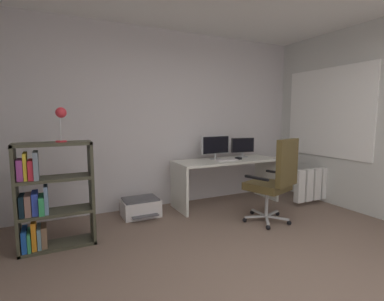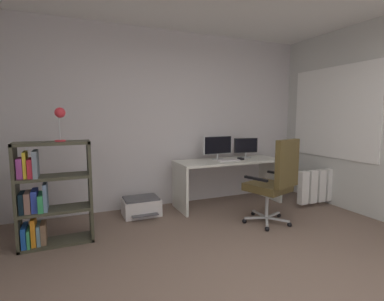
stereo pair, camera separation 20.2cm
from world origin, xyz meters
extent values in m
cube|color=silver|center=(0.00, 2.84, 1.36)|extent=(4.81, 0.10, 2.71)
cube|color=white|center=(2.40, 1.76, 1.46)|extent=(0.01, 1.47, 1.33)
cube|color=white|center=(2.39, 1.76, 1.46)|extent=(0.02, 1.55, 1.41)
cube|color=silver|center=(0.88, 2.37, 0.71)|extent=(1.69, 0.62, 0.04)
cube|color=silver|center=(0.06, 2.37, 0.34)|extent=(0.04, 0.59, 0.69)
cube|color=silver|center=(1.71, 2.37, 0.34)|extent=(0.04, 0.59, 0.69)
cylinder|color=#B2B5B7|center=(0.74, 2.49, 0.73)|extent=(0.18, 0.18, 0.01)
cylinder|color=#B2B5B7|center=(0.74, 2.49, 0.78)|extent=(0.03, 0.03, 0.09)
cube|color=#B7BABC|center=(0.74, 2.49, 0.96)|extent=(0.51, 0.06, 0.29)
cube|color=black|center=(0.75, 2.47, 0.96)|extent=(0.48, 0.03, 0.27)
cylinder|color=#B2B5B7|center=(1.28, 2.49, 0.73)|extent=(0.18, 0.18, 0.01)
cylinder|color=#B2B5B7|center=(1.28, 2.49, 0.78)|extent=(0.03, 0.03, 0.08)
cube|color=black|center=(1.28, 2.49, 0.93)|extent=(0.40, 0.10, 0.24)
cube|color=black|center=(1.27, 2.47, 0.93)|extent=(0.37, 0.07, 0.22)
cube|color=silver|center=(0.83, 2.28, 0.73)|extent=(0.35, 0.15, 0.02)
cube|color=black|center=(1.06, 2.31, 0.74)|extent=(0.08, 0.11, 0.03)
cube|color=#B7BABC|center=(1.09, 1.53, 0.07)|extent=(0.30, 0.12, 0.02)
sphere|color=black|center=(1.23, 1.57, 0.03)|extent=(0.06, 0.06, 0.06)
cube|color=#B7BABC|center=(0.95, 1.63, 0.07)|extent=(0.03, 0.30, 0.02)
sphere|color=black|center=(0.95, 1.78, 0.03)|extent=(0.06, 0.06, 0.06)
cube|color=#B7BABC|center=(0.80, 1.53, 0.07)|extent=(0.30, 0.12, 0.02)
sphere|color=black|center=(0.66, 1.57, 0.03)|extent=(0.06, 0.06, 0.06)
cube|color=#B7BABC|center=(0.86, 1.36, 0.07)|extent=(0.20, 0.26, 0.02)
sphere|color=black|center=(0.77, 1.24, 0.03)|extent=(0.06, 0.06, 0.06)
cube|color=#B7BABC|center=(1.04, 1.36, 0.07)|extent=(0.20, 0.26, 0.02)
sphere|color=black|center=(1.12, 1.24, 0.03)|extent=(0.06, 0.06, 0.06)
cylinder|color=#B7BABC|center=(0.95, 1.48, 0.25)|extent=(0.04, 0.04, 0.36)
cube|color=#504221|center=(0.95, 1.48, 0.48)|extent=(0.60, 0.61, 0.10)
cube|color=#504221|center=(1.03, 1.22, 0.83)|extent=(0.44, 0.20, 0.59)
cube|color=black|center=(0.70, 1.40, 0.63)|extent=(0.14, 0.33, 0.03)
cube|color=black|center=(1.19, 1.56, 0.63)|extent=(0.14, 0.33, 0.03)
cube|color=#3C3C2D|center=(-1.95, 1.90, 0.57)|extent=(0.03, 0.30, 1.14)
cube|color=#3C3C2D|center=(-1.22, 1.90, 0.57)|extent=(0.03, 0.30, 1.14)
cube|color=#3C3C2D|center=(-1.59, 1.90, 1.12)|extent=(0.76, 0.30, 0.03)
cube|color=#3C3C2D|center=(-1.59, 1.90, 0.02)|extent=(0.76, 0.30, 0.03)
cube|color=#3C3C2D|center=(-1.59, 1.90, 0.39)|extent=(0.70, 0.30, 0.03)
cube|color=#3C3C2D|center=(-1.59, 1.90, 0.75)|extent=(0.70, 0.30, 0.03)
cube|color=#1B4DAA|center=(-1.91, 1.90, 0.14)|extent=(0.05, 0.27, 0.22)
cube|color=#328D56|center=(-1.86, 1.89, 0.13)|extent=(0.03, 0.27, 0.19)
cube|color=orange|center=(-1.82, 1.89, 0.18)|extent=(0.04, 0.22, 0.30)
cube|color=slate|center=(-1.77, 1.91, 0.14)|extent=(0.03, 0.25, 0.22)
cube|color=brown|center=(-1.72, 1.91, 0.14)|extent=(0.05, 0.21, 0.22)
cube|color=black|center=(-1.91, 1.89, 0.51)|extent=(0.05, 0.23, 0.21)
cube|color=#7F5C52|center=(-1.85, 1.89, 0.51)|extent=(0.06, 0.23, 0.21)
cube|color=#2A3EA5|center=(-1.79, 1.90, 0.52)|extent=(0.06, 0.23, 0.23)
cube|color=#2F9656|center=(-1.73, 1.89, 0.49)|extent=(0.05, 0.26, 0.19)
cube|color=#6380A1|center=(-1.68, 1.90, 0.55)|extent=(0.04, 0.26, 0.29)
cube|color=#9B3D8F|center=(-1.90, 1.91, 0.88)|extent=(0.06, 0.21, 0.21)
cube|color=gold|center=(-1.85, 1.90, 0.91)|extent=(0.03, 0.22, 0.28)
cube|color=red|center=(-1.80, 1.89, 0.87)|extent=(0.05, 0.23, 0.20)
cube|color=slate|center=(-1.76, 1.89, 0.91)|extent=(0.04, 0.26, 0.28)
cylinder|color=red|center=(-1.51, 1.90, 1.15)|extent=(0.11, 0.11, 0.02)
cylinder|color=silver|center=(-1.51, 1.90, 1.29)|extent=(0.01, 0.01, 0.26)
sphere|color=red|center=(-1.50, 1.90, 1.45)|extent=(0.11, 0.11, 0.11)
cube|color=silver|center=(-0.51, 2.43, 0.12)|extent=(0.51, 0.38, 0.23)
cube|color=#4C4C51|center=(-0.51, 2.43, 0.25)|extent=(0.47, 0.35, 0.02)
cube|color=#4C4C51|center=(-0.51, 2.20, 0.07)|extent=(0.36, 0.10, 0.01)
cube|color=white|center=(1.85, 1.76, 0.32)|extent=(0.14, 0.10, 0.51)
cube|color=white|center=(2.03, 1.76, 0.32)|extent=(0.14, 0.10, 0.51)
cube|color=white|center=(2.21, 1.76, 0.32)|extent=(0.14, 0.10, 0.51)
cube|color=white|center=(2.39, 1.76, 0.32)|extent=(0.14, 0.10, 0.51)
cube|color=white|center=(2.57, 1.76, 0.32)|extent=(0.14, 0.10, 0.51)
cube|color=white|center=(2.75, 1.76, 0.32)|extent=(0.14, 0.10, 0.51)
camera|label=1|loc=(-1.61, -1.43, 1.42)|focal=26.89mm
camera|label=2|loc=(-1.42, -1.51, 1.42)|focal=26.89mm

